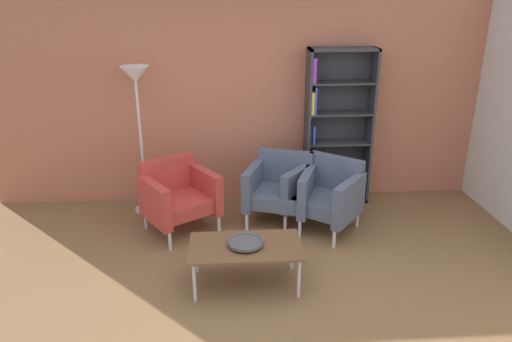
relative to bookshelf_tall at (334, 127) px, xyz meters
The scene contains 9 objects.
ground_plane 2.64m from the bookshelf_tall, 113.35° to the right, with size 8.32×8.32×0.00m, color brown.
brick_back_panel 1.11m from the bookshelf_tall, 168.24° to the left, with size 6.40×0.12×2.90m, color #B2664C.
bookshelf_tall is the anchor object (origin of this frame).
coffee_table_low 2.25m from the bookshelf_tall, 122.89° to the right, with size 1.00×0.56×0.40m.
decorative_bowl 2.23m from the bookshelf_tall, 122.89° to the right, with size 0.32×0.32×0.05m.
armchair_near_window 1.05m from the bookshelf_tall, 141.67° to the right, with size 0.89×0.86×0.78m.
armchair_corner_red 2.06m from the bookshelf_tall, 159.58° to the right, with size 0.94×0.92×0.78m.
armchair_spare_guest 0.97m from the bookshelf_tall, 107.06° to the right, with size 0.95×0.94×0.78m.
floor_lamp_torchiere 2.36m from the bookshelf_tall, behind, with size 0.32×0.32×1.74m.
Camera 1 is at (-0.37, -3.27, 2.53)m, focal length 33.39 mm.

